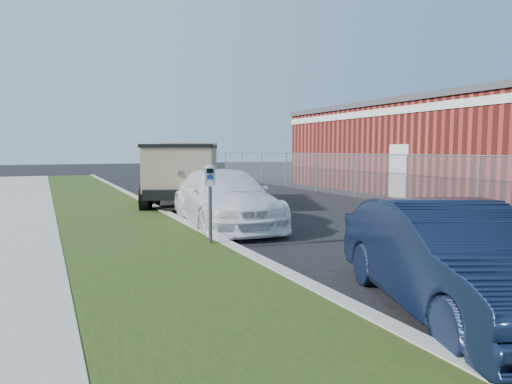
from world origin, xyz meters
name	(u,v)px	position (x,y,z in m)	size (l,w,h in m)	color
ground	(330,237)	(0.00, 0.00, 0.00)	(120.00, 120.00, 0.00)	black
streetside	(61,239)	(-5.57, 2.00, 0.07)	(6.12, 50.00, 0.15)	gray
chainlink_fence	(355,167)	(6.00, 7.00, 1.26)	(0.06, 30.06, 30.00)	slate
brick_building	(442,147)	(12.00, 8.00, 2.13)	(9.20, 14.20, 4.17)	maroon
parking_meter	(210,186)	(-2.90, -0.08, 1.26)	(0.24, 0.20, 1.54)	#3F4247
white_wagon	(224,198)	(-1.62, 2.51, 0.73)	(2.04, 5.01, 1.45)	white
navy_sedan	(451,259)	(-1.47, -4.68, 0.68)	(1.43, 4.11, 1.35)	black
dump_truck	(186,170)	(-1.19, 7.42, 1.27)	(4.10, 6.09, 2.25)	black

